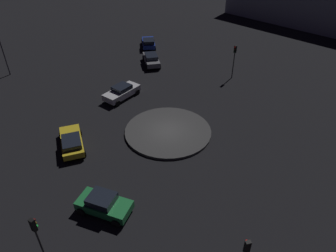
% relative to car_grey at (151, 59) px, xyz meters
% --- Properties ---
extents(ground_plane, '(115.35, 115.35, 0.00)m').
position_rel_car_grey_xyz_m(ground_plane, '(-0.01, 16.11, -0.79)').
color(ground_plane, black).
extents(roundabout_island, '(8.38, 8.38, 0.24)m').
position_rel_car_grey_xyz_m(roundabout_island, '(-0.01, 16.11, -0.67)').
color(roundabout_island, '#383838').
rests_on(roundabout_island, ground_plane).
extents(car_grey, '(2.23, 4.53, 1.48)m').
position_rel_car_grey_xyz_m(car_grey, '(0.00, 0.00, 0.00)').
color(car_grey, slate).
rests_on(car_grey, ground_plane).
extents(car_silver, '(4.45, 4.41, 1.52)m').
position_rel_car_grey_xyz_m(car_silver, '(4.24, 8.75, -0.00)').
color(car_silver, silver).
rests_on(car_silver, ground_plane).
extents(car_yellow, '(2.75, 4.78, 1.31)m').
position_rel_car_grey_xyz_m(car_yellow, '(8.91, 17.26, -0.09)').
color(car_yellow, gold).
rests_on(car_yellow, ground_plane).
extents(car_green, '(4.26, 3.45, 1.49)m').
position_rel_car_grey_xyz_m(car_green, '(5.87, 24.99, -0.03)').
color(car_green, '#1E7238').
rests_on(car_green, ground_plane).
extents(car_blue, '(2.16, 4.25, 1.50)m').
position_rel_car_grey_xyz_m(car_blue, '(-0.20, -6.44, -0.01)').
color(car_blue, '#1E38A5').
rests_on(car_blue, ground_plane).
extents(traffic_light_southwest, '(0.38, 0.39, 4.29)m').
position_rel_car_grey_xyz_m(traffic_light_southwest, '(-9.76, 5.62, 2.26)').
color(traffic_light_southwest, '#2D2D2D').
rests_on(traffic_light_southwest, ground_plane).
extents(traffic_light_northeast, '(0.37, 0.39, 4.15)m').
position_rel_car_grey_xyz_m(traffic_light_northeast, '(9.25, 28.56, 2.16)').
color(traffic_light_northeast, '#2D2D2D').
rests_on(traffic_light_northeast, ground_plane).
extents(store_building, '(29.66, 33.51, 7.06)m').
position_rel_car_grey_xyz_m(store_building, '(-32.44, -14.26, 2.74)').
color(store_building, '#8C939E').
rests_on(store_building, ground_plane).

